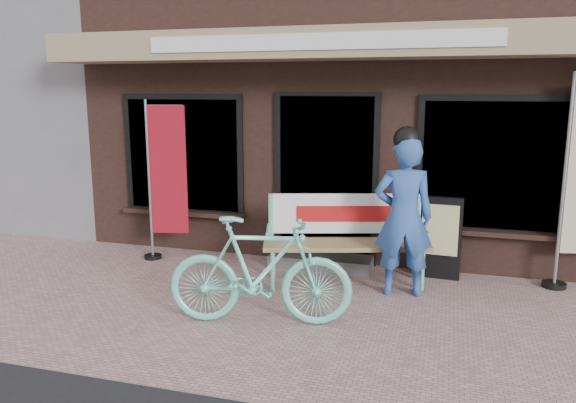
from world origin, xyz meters
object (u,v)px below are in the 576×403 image
(bench, at_px, (345,232))
(menu_stand, at_px, (440,237))
(nobori_red, at_px, (165,179))
(bicycle, at_px, (260,271))
(person, at_px, (404,214))

(bench, distance_m, menu_stand, 1.15)
(bench, distance_m, nobori_red, 2.49)
(bench, height_order, nobori_red, nobori_red)
(bicycle, relative_size, nobori_red, 0.84)
(bench, relative_size, person, 1.06)
(nobori_red, distance_m, menu_stand, 3.55)
(person, xyz_separation_m, nobori_red, (-3.11, 0.47, 0.18))
(bench, relative_size, nobori_red, 0.93)
(bench, xyz_separation_m, nobori_red, (-2.43, 0.22, 0.48))
(bicycle, distance_m, menu_stand, 2.47)
(person, bearing_deg, bench, 148.86)
(person, relative_size, nobori_red, 0.88)
(bicycle, distance_m, nobori_red, 2.57)
(bicycle, bearing_deg, nobori_red, 36.91)
(person, bearing_deg, bicycle, -147.19)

